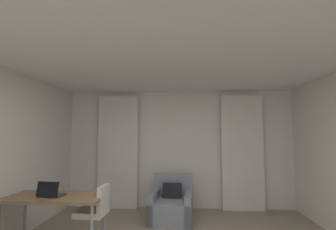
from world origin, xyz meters
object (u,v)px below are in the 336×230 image
armchair (172,206)px  desk_chair (94,220)px  desk (56,200)px  laptop (51,193)px

armchair → desk_chair: desk_chair is taller
desk → laptop: laptop is taller
armchair → desk: 2.11m
desk → armchair: bearing=39.8°
armchair → laptop: bearing=-139.8°
desk_chair → desk: bearing=-170.5°
armchair → laptop: 2.21m
desk → desk_chair: bearing=9.5°
armchair → laptop: (-1.64, -1.38, 0.53)m
desk → laptop: size_ratio=3.90×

